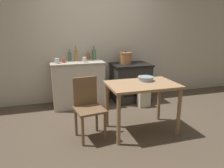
{
  "coord_description": "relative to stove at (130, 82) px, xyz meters",
  "views": [
    {
      "loc": [
        -1.1,
        -3.08,
        1.6
      ],
      "look_at": [
        0.0,
        0.52,
        0.59
      ],
      "focal_mm": 35.0,
      "sensor_mm": 36.0,
      "label": 1
    }
  ],
  "objects": [
    {
      "name": "chair",
      "position": [
        -1.2,
        -1.37,
        0.07
      ],
      "size": [
        0.45,
        0.45,
        0.88
      ],
      "rotation": [
        0.0,
        0.0,
        0.14
      ],
      "color": "brown",
      "rests_on": "ground_plane"
    },
    {
      "name": "flour_sack",
      "position": [
        0.11,
        -0.48,
        -0.25
      ],
      "size": [
        0.23,
        0.16,
        0.32
      ],
      "primitive_type": "cube",
      "color": "beige",
      "rests_on": "ground_plane"
    },
    {
      "name": "bottle_mid_left",
      "position": [
        -0.88,
        0.23,
        0.57
      ],
      "size": [
        0.07,
        0.07,
        0.17
      ],
      "color": "olive",
      "rests_on": "counter_cabinet"
    },
    {
      "name": "bottle_left",
      "position": [
        -0.76,
        0.2,
        0.61
      ],
      "size": [
        0.08,
        0.08,
        0.28
      ],
      "color": "#517F5B",
      "rests_on": "counter_cabinet"
    },
    {
      "name": "work_table",
      "position": [
        -0.39,
        -1.44,
        0.24
      ],
      "size": [
        1.03,
        0.69,
        0.77
      ],
      "color": "#A87F56",
      "rests_on": "ground_plane"
    },
    {
      "name": "bottle_far_left",
      "position": [
        -1.16,
        0.06,
        0.62
      ],
      "size": [
        0.08,
        0.08,
        0.3
      ],
      "color": "olive",
      "rests_on": "counter_cabinet"
    },
    {
      "name": "cup_center",
      "position": [
        -1.02,
        -0.13,
        0.55
      ],
      "size": [
        0.08,
        0.08,
        0.1
      ],
      "primitive_type": "cylinder",
      "color": "silver",
      "rests_on": "counter_cabinet"
    },
    {
      "name": "stock_pot",
      "position": [
        -0.1,
        0.06,
        0.53
      ],
      "size": [
        0.29,
        0.29,
        0.27
      ],
      "color": "#B77A47",
      "rests_on": "stove"
    },
    {
      "name": "counter_cabinet",
      "position": [
        -1.15,
        0.02,
        0.05
      ],
      "size": [
        1.04,
        0.63,
        0.91
      ],
      "color": "beige",
      "rests_on": "ground_plane"
    },
    {
      "name": "stove",
      "position": [
        0.0,
        0.0,
        0.0
      ],
      "size": [
        0.81,
        0.67,
        0.81
      ],
      "color": "#2D2B28",
      "rests_on": "ground_plane"
    },
    {
      "name": "bottle_center_left",
      "position": [
        -1.27,
        0.14,
        0.59
      ],
      "size": [
        0.07,
        0.07,
        0.23
      ],
      "color": "#517F5B",
      "rests_on": "counter_cabinet"
    },
    {
      "name": "cup_mid_right",
      "position": [
        -1.54,
        -0.14,
        0.55
      ],
      "size": [
        0.08,
        0.08,
        0.1
      ],
      "primitive_type": "cylinder",
      "color": "silver",
      "rests_on": "counter_cabinet"
    },
    {
      "name": "mixing_bowl_large",
      "position": [
        -0.27,
        -1.31,
        0.4
      ],
      "size": [
        0.25,
        0.25,
        0.07
      ],
      "color": "#93A8B2",
      "rests_on": "work_table"
    },
    {
      "name": "wall_back",
      "position": [
        -0.64,
        0.35,
        0.87
      ],
      "size": [
        8.0,
        0.07,
        2.55
      ],
      "color": "beige",
      "rests_on": "ground_plane"
    },
    {
      "name": "cup_center_right",
      "position": [
        -1.42,
        -0.06,
        0.55
      ],
      "size": [
        0.07,
        0.07,
        0.09
      ],
      "primitive_type": "cylinder",
      "color": "#B74C42",
      "rests_on": "counter_cabinet"
    },
    {
      "name": "ground_plane",
      "position": [
        -0.64,
        -1.23,
        -0.41
      ],
      "size": [
        14.0,
        14.0,
        0.0
      ],
      "primitive_type": "plane",
      "color": "brown"
    }
  ]
}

